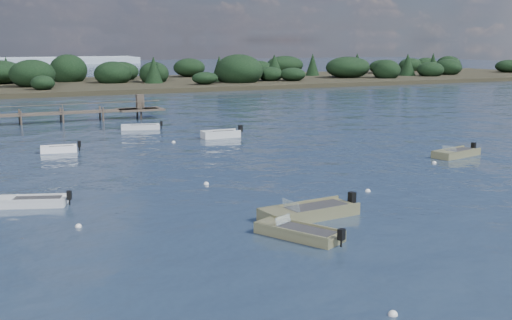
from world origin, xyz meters
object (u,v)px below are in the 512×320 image
dinghy_mid_grey (32,203)px  dinghy_mid_white_b (456,154)px  tender_far_white (59,150)px  dinghy_mid_white_a (309,214)px  dinghy_extra_a (140,128)px  dinghy_near_olive (299,234)px  tender_far_grey_b (221,136)px

dinghy_mid_grey → dinghy_mid_white_b: (31.13, 1.93, 0.01)m
tender_far_white → dinghy_mid_white_a: size_ratio=0.57×
dinghy_mid_white_a → dinghy_extra_a: bearing=88.7°
dinghy_extra_a → tender_far_white: tender_far_white is taller
dinghy_extra_a → dinghy_near_olive: bearing=-94.3°
tender_far_white → dinghy_mid_white_a: (8.53, -24.99, 0.01)m
dinghy_near_olive → dinghy_mid_grey: bearing=133.3°
dinghy_mid_grey → dinghy_near_olive: bearing=-46.7°
tender_far_white → dinghy_mid_grey: 17.13m
tender_far_grey_b → dinghy_mid_white_b: bearing=-52.4°
tender_far_white → dinghy_near_olive: 28.41m
tender_far_white → tender_far_grey_b: bearing=7.0°
dinghy_mid_white_b → tender_far_grey_b: tender_far_grey_b is taller
dinghy_mid_white_a → dinghy_mid_grey: bearing=146.1°
dinghy_near_olive → dinghy_mid_white_a: dinghy_mid_white_a is taller
dinghy_extra_a → dinghy_near_olive: dinghy_near_olive is taller
dinghy_mid_grey → dinghy_mid_white_b: dinghy_mid_white_b is taller
dinghy_near_olive → dinghy_extra_a: bearing=85.7°
dinghy_extra_a → dinghy_mid_grey: 30.03m
dinghy_mid_grey → dinghy_extra_a: bearing=64.0°
dinghy_extra_a → dinghy_mid_white_a: bearing=-91.3°
dinghy_extra_a → tender_far_grey_b: 9.98m
tender_far_grey_b → dinghy_extra_a: bearing=121.5°
dinghy_near_olive → tender_far_grey_b: 30.53m
tender_far_white → dinghy_mid_white_b: dinghy_mid_white_b is taller
dinghy_mid_grey → dinghy_mid_white_a: size_ratio=0.72×
dinghy_near_olive → dinghy_mid_white_b: bearing=31.8°
dinghy_mid_white_b → dinghy_near_olive: size_ratio=1.08×
dinghy_mid_grey → dinghy_mid_white_a: bearing=-33.9°
tender_far_grey_b → dinghy_mid_white_a: (-6.03, -26.78, -0.02)m
tender_far_grey_b → dinghy_mid_white_a: 27.45m
dinghy_mid_grey → dinghy_mid_white_b: size_ratio=0.85×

